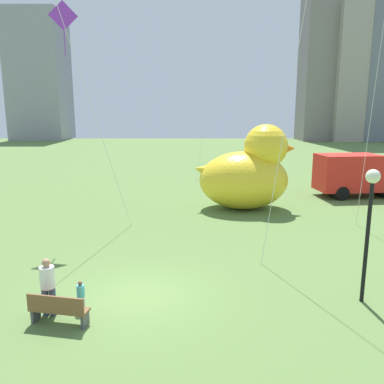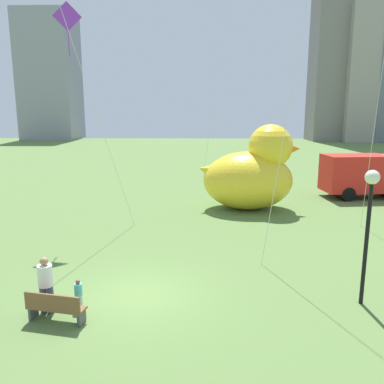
% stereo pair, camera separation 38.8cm
% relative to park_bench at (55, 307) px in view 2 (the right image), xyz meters
% --- Properties ---
extents(ground_plane, '(140.00, 140.00, 0.00)m').
position_rel_park_bench_xyz_m(ground_plane, '(2.02, 1.79, -0.47)').
color(ground_plane, '#58773C').
extents(park_bench, '(1.69, 0.76, 0.90)m').
position_rel_park_bench_xyz_m(park_bench, '(0.00, 0.00, 0.00)').
color(park_bench, brown).
rests_on(park_bench, ground).
extents(person_adult, '(0.41, 0.41, 1.69)m').
position_rel_park_bench_xyz_m(person_adult, '(-0.44, 0.56, 0.46)').
color(person_adult, '#38476B').
rests_on(person_adult, ground).
extents(person_child, '(0.23, 0.23, 0.93)m').
position_rel_park_bench_xyz_m(person_child, '(0.41, 0.78, 0.04)').
color(person_child, silver).
rests_on(person_child, ground).
extents(giant_inflatable_duck, '(5.98, 3.84, 4.96)m').
position_rel_park_bench_xyz_m(giant_inflatable_duck, '(6.87, 13.11, 1.64)').
color(giant_inflatable_duck, yellow).
rests_on(giant_inflatable_duck, ground).
extents(lamppost, '(0.41, 0.41, 4.09)m').
position_rel_park_bench_xyz_m(lamppost, '(8.84, 1.38, 2.54)').
color(lamppost, black).
rests_on(lamppost, ground).
extents(box_truck, '(5.71, 2.88, 2.85)m').
position_rel_park_bench_xyz_m(box_truck, '(14.65, 16.44, 0.96)').
color(box_truck, red).
rests_on(box_truck, ground).
extents(city_skyline, '(76.43, 12.61, 40.35)m').
position_rel_park_bench_xyz_m(city_skyline, '(20.23, 67.93, 13.57)').
color(city_skyline, gray).
rests_on(city_skyline, ground).
extents(kite_purple, '(3.29, 3.23, 10.49)m').
position_rel_park_bench_xyz_m(kite_purple, '(-1.97, 8.88, 8.96)').
color(kite_purple, silver).
rests_on(kite_purple, ground).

